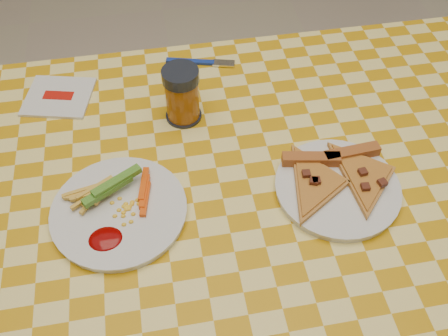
{
  "coord_description": "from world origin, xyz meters",
  "views": [
    {
      "loc": [
        -0.09,
        -0.5,
        1.45
      ],
      "look_at": [
        0.01,
        0.05,
        0.78
      ],
      "focal_mm": 40.0,
      "sensor_mm": 36.0,
      "label": 1
    }
  ],
  "objects_px": {
    "table": "(223,223)",
    "plate_right": "(337,189)",
    "plate_left": "(119,212)",
    "drink_glass": "(182,95)"
  },
  "relations": [
    {
      "from": "table",
      "to": "plate_right",
      "type": "distance_m",
      "value": 0.21
    },
    {
      "from": "table",
      "to": "drink_glass",
      "type": "xyz_separation_m",
      "value": [
        -0.04,
        0.21,
        0.13
      ]
    },
    {
      "from": "plate_left",
      "to": "plate_right",
      "type": "height_order",
      "value": "same"
    },
    {
      "from": "plate_right",
      "to": "table",
      "type": "bearing_deg",
      "value": 174.86
    },
    {
      "from": "plate_right",
      "to": "drink_glass",
      "type": "relative_size",
      "value": 1.85
    },
    {
      "from": "plate_left",
      "to": "table",
      "type": "bearing_deg",
      "value": 0.18
    },
    {
      "from": "plate_left",
      "to": "drink_glass",
      "type": "bearing_deg",
      "value": 57.59
    },
    {
      "from": "table",
      "to": "plate_right",
      "type": "xyz_separation_m",
      "value": [
        0.2,
        -0.02,
        0.08
      ]
    },
    {
      "from": "plate_right",
      "to": "drink_glass",
      "type": "xyz_separation_m",
      "value": [
        -0.24,
        0.23,
        0.05
      ]
    },
    {
      "from": "table",
      "to": "plate_left",
      "type": "distance_m",
      "value": 0.19
    }
  ]
}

